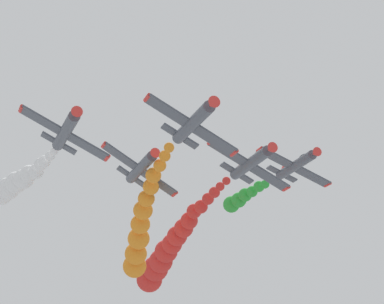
% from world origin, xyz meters
% --- Properties ---
extents(airplane_lead, '(8.61, 10.35, 4.81)m').
position_xyz_m(airplane_lead, '(3.25, 10.50, 72.86)').
color(airplane_lead, '#474C56').
extents(smoke_trail_lead, '(4.59, 25.20, 9.52)m').
position_xyz_m(smoke_trail_lead, '(1.56, -14.11, 67.97)').
color(smoke_trail_lead, orange).
extents(airplane_left_inner, '(8.66, 10.35, 4.71)m').
position_xyz_m(airplane_left_inner, '(-5.94, 1.16, 72.62)').
color(airplane_left_inner, '#474C56').
extents(smoke_trail_left_inner, '(3.82, 29.86, 9.02)m').
position_xyz_m(smoke_trail_left_inner, '(-5.31, -27.42, 68.17)').
color(smoke_trail_left_inner, red).
extents(airplane_right_inner, '(8.76, 10.35, 4.50)m').
position_xyz_m(airplane_right_inner, '(13.26, 2.88, 73.51)').
color(airplane_right_inner, '#474C56').
extents(smoke_trail_right_inner, '(5.44, 16.62, 3.11)m').
position_xyz_m(smoke_trail_right_inner, '(15.70, -15.25, 72.87)').
color(smoke_trail_right_inner, white).
extents(airplane_left_outer, '(8.37, 10.35, 5.25)m').
position_xyz_m(airplane_left_outer, '(3.62, -6.24, 73.32)').
color(airplane_left_outer, '#474C56').
extents(airplane_right_outer, '(8.98, 10.35, 3.97)m').
position_xyz_m(airplane_right_outer, '(-15.37, -8.24, 75.85)').
color(airplane_right_outer, '#474C56').
extents(smoke_trail_right_outer, '(3.07, 11.96, 2.63)m').
position_xyz_m(smoke_trail_right_outer, '(-14.29, -22.94, 75.34)').
color(smoke_trail_right_outer, green).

